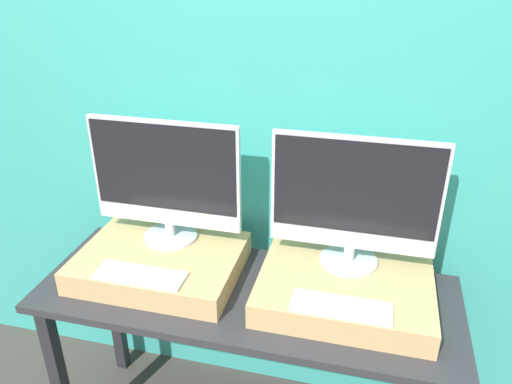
{
  "coord_description": "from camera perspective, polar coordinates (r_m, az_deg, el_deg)",
  "views": [
    {
      "loc": [
        0.4,
        -1.17,
        1.94
      ],
      "look_at": [
        0.0,
        0.44,
        1.12
      ],
      "focal_mm": 35.0,
      "sensor_mm": 36.0,
      "label": 1
    }
  ],
  "objects": [
    {
      "name": "wooden_riser_left",
      "position": [
        2.01,
        -10.86,
        -7.88
      ],
      "size": [
        0.62,
        0.46,
        0.1
      ],
      "color": "tan",
      "rests_on": "workbench"
    },
    {
      "name": "monitor_left",
      "position": [
        1.95,
        -10.29,
        1.41
      ],
      "size": [
        0.6,
        0.22,
        0.5
      ],
      "color": "silver",
      "rests_on": "wooden_riser_left"
    },
    {
      "name": "monitor_right",
      "position": [
        1.79,
        11.16,
        -0.94
      ],
      "size": [
        0.6,
        0.22,
        0.5
      ],
      "color": "silver",
      "rests_on": "wooden_riser_right"
    },
    {
      "name": "wall_back",
      "position": [
        1.97,
        1.53,
        7.35
      ],
      "size": [
        8.0,
        0.04,
        2.6
      ],
      "color": "teal",
      "rests_on": "ground_plane"
    },
    {
      "name": "wooden_riser_right",
      "position": [
        1.86,
        10.09,
        -10.93
      ],
      "size": [
        0.62,
        0.46,
        0.1
      ],
      "color": "tan",
      "rests_on": "workbench"
    },
    {
      "name": "keyboard_right",
      "position": [
        1.7,
        9.73,
        -12.78
      ],
      "size": [
        0.33,
        0.11,
        0.01
      ],
      "color": "silver",
      "rests_on": "wooden_riser_right"
    },
    {
      "name": "keyboard_left",
      "position": [
        1.86,
        -13.1,
        -9.22
      ],
      "size": [
        0.33,
        0.11,
        0.01
      ],
      "color": "silver",
      "rests_on": "wooden_riser_left"
    },
    {
      "name": "workbench",
      "position": [
        1.97,
        -1.06,
        -13.49
      ],
      "size": [
        1.57,
        0.58,
        0.78
      ],
      "color": "#2D2D33",
      "rests_on": "ground_plane"
    }
  ]
}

